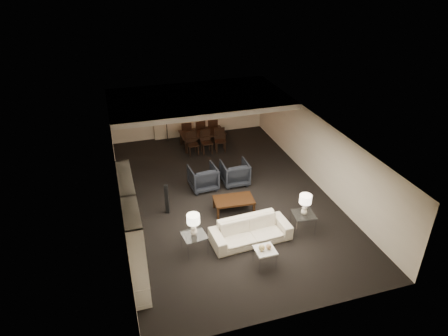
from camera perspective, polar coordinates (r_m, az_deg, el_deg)
name	(u,v)px	position (r m, az deg, el deg)	size (l,w,h in m)	color
floor	(224,195)	(14.09, 0.00, -3.92)	(11.00, 11.00, 0.00)	black
ceiling	(224,130)	(12.91, 0.00, 5.45)	(7.00, 11.00, 0.02)	silver
wall_back	(189,109)	(18.34, -5.07, 8.35)	(7.00, 0.02, 2.50)	beige
wall_front	(296,276)	(9.30, 10.27, -14.94)	(7.00, 0.02, 2.50)	beige
wall_left	(118,179)	(13.01, -14.92, -1.58)	(0.02, 11.00, 2.50)	beige
wall_right	(317,151)	(14.75, 13.13, 2.42)	(0.02, 11.00, 2.50)	beige
ceiling_soffit	(198,99)	(16.11, -3.69, 9.83)	(7.00, 4.00, 0.20)	silver
curtains	(169,113)	(18.13, -7.81, 7.78)	(1.50, 0.12, 2.40)	beige
door	(204,112)	(18.52, -2.89, 7.98)	(0.90, 0.05, 2.10)	silver
painting	(233,99)	(18.71, 1.30, 9.85)	(0.95, 0.04, 0.65)	#142D38
media_unit	(132,229)	(10.86, -12.96, -8.45)	(0.38, 3.40, 2.35)	white
pendant_light	(206,110)	(16.34, -2.60, 8.35)	(0.52, 0.52, 0.24)	#D8591E
sofa	(251,231)	(11.89, 3.83, -8.98)	(2.36, 0.92, 0.69)	beige
coffee_table	(234,205)	(13.18, 1.39, -5.30)	(1.29, 0.75, 0.46)	black
armchair_left	(203,177)	(14.31, -3.01, -1.36)	(0.94, 0.96, 0.88)	black
armchair_right	(235,173)	(14.60, 1.55, -0.67)	(0.94, 0.96, 0.88)	black
side_table_left	(194,243)	(11.53, -4.26, -10.65)	(0.65, 0.65, 0.60)	white
side_table_right	(303,222)	(12.52, 11.20, -7.59)	(0.65, 0.65, 0.60)	white
table_lamp_left	(194,225)	(11.14, -4.38, -8.12)	(0.37, 0.37, 0.67)	white
table_lamp_right	(305,205)	(12.16, 11.48, -5.18)	(0.37, 0.37, 0.67)	beige
marble_table	(265,257)	(11.16, 5.82, -12.57)	(0.54, 0.54, 0.54)	silver
gold_gourd_a	(262,248)	(10.89, 5.42, -11.27)	(0.17, 0.17, 0.17)	#DCC074
gold_gourd_b	(269,247)	(10.96, 6.41, -11.10)	(0.15, 0.15, 0.15)	tan
television	(131,217)	(11.51, -13.09, -6.77)	(0.14, 1.09, 0.63)	black
vase_blue	(137,259)	(9.95, -12.26, -12.60)	(0.16, 0.16, 0.17)	#24329F
vase_amber	(133,232)	(9.96, -12.82, -8.86)	(0.17, 0.17, 0.18)	#CE8D44
floor_speaker	(167,199)	(13.06, -8.18, -4.39)	(0.12, 0.12, 1.06)	black
dining_table	(203,140)	(17.45, -3.04, 4.08)	(1.92, 1.07, 0.68)	black
chair_nl	(193,144)	(16.68, -4.50, 3.44)	(0.46, 0.46, 1.00)	black
chair_nm	(207,142)	(16.80, -2.50, 3.71)	(0.46, 0.46, 1.00)	black
chair_nr	(220,140)	(16.95, -0.54, 3.96)	(0.46, 0.46, 1.00)	black
chair_fl	(186,132)	(17.84, -5.44, 5.15)	(0.46, 0.46, 1.00)	black
chair_fm	(199,130)	(17.96, -3.57, 5.38)	(0.46, 0.46, 1.00)	black
chair_fr	(212,129)	(18.09, -1.71, 5.61)	(0.46, 0.46, 1.00)	black
floor_lamp	(167,125)	(18.07, -8.20, 6.14)	(0.22, 0.22, 1.50)	black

